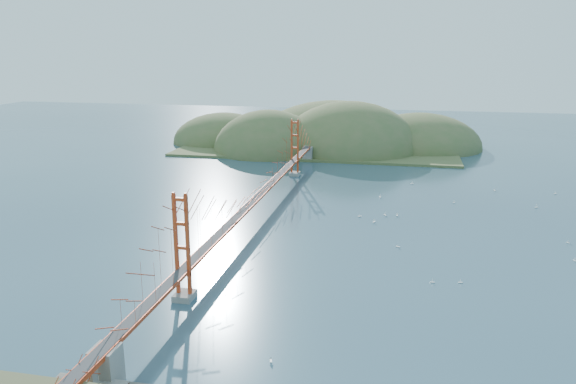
% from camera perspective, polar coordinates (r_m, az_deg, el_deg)
% --- Properties ---
extents(ground, '(320.00, 320.00, 0.00)m').
position_cam_1_polar(ground, '(88.26, -3.13, -2.58)').
color(ground, '#2C4859').
rests_on(ground, ground).
extents(bridge, '(2.20, 94.40, 12.00)m').
position_cam_1_polar(bridge, '(86.62, -3.16, 1.89)').
color(bridge, gray).
rests_on(bridge, ground).
extents(far_headlands, '(84.00, 58.00, 25.00)m').
position_cam_1_polar(far_headlands, '(153.43, 4.32, 4.81)').
color(far_headlands, brown).
rests_on(far_headlands, ground).
extents(sailboat_5, '(0.56, 0.56, 0.61)m').
position_cam_1_polar(sailboat_5, '(79.18, 27.11, -6.17)').
color(sailboat_5, white).
rests_on(sailboat_5, ground).
extents(sailboat_6, '(0.61, 0.61, 0.66)m').
position_cam_1_polar(sailboat_6, '(76.69, 11.11, -5.42)').
color(sailboat_6, white).
rests_on(sailboat_6, ground).
extents(sailboat_0, '(0.61, 0.63, 0.71)m').
position_cam_1_polar(sailboat_0, '(86.53, 8.73, -2.98)').
color(sailboat_0, white).
rests_on(sailboat_0, ground).
extents(sailboat_14, '(0.50, 0.60, 0.69)m').
position_cam_1_polar(sailboat_14, '(90.41, 11.03, -2.31)').
color(sailboat_14, white).
rests_on(sailboat_14, ground).
extents(sailboat_10, '(0.49, 0.51, 0.58)m').
position_cam_1_polar(sailboat_10, '(49.89, -1.75, -16.70)').
color(sailboat_10, white).
rests_on(sailboat_10, ground).
extents(sailboat_16, '(0.68, 0.68, 0.73)m').
position_cam_1_polar(sailboat_16, '(90.31, 9.83, -2.27)').
color(sailboat_16, white).
rests_on(sailboat_16, ground).
extents(sailboat_13, '(0.51, 0.45, 0.58)m').
position_cam_1_polar(sailboat_13, '(67.33, 17.10, -8.72)').
color(sailboat_13, white).
rests_on(sailboat_13, ground).
extents(sailboat_8, '(0.64, 0.64, 0.70)m').
position_cam_1_polar(sailboat_8, '(101.88, 23.91, -1.40)').
color(sailboat_8, white).
rests_on(sailboat_8, ground).
extents(sailboat_15, '(0.61, 0.63, 0.70)m').
position_cam_1_polar(sailboat_15, '(110.85, 20.26, 0.19)').
color(sailboat_15, white).
rests_on(sailboat_15, ground).
extents(sailboat_1, '(0.59, 0.65, 0.73)m').
position_cam_1_polar(sailboat_1, '(100.83, 9.33, -0.46)').
color(sailboat_1, white).
rests_on(sailboat_1, ground).
extents(sailboat_11, '(0.55, 0.55, 0.58)m').
position_cam_1_polar(sailboat_11, '(85.74, 26.57, -4.59)').
color(sailboat_11, white).
rests_on(sailboat_11, ground).
extents(sailboat_4, '(0.57, 0.57, 0.59)m').
position_cam_1_polar(sailboat_4, '(100.17, 16.50, -0.99)').
color(sailboat_4, white).
rests_on(sailboat_4, ground).
extents(sailboat_12, '(0.64, 0.58, 0.73)m').
position_cam_1_polar(sailboat_12, '(111.79, 12.49, 0.87)').
color(sailboat_12, white).
rests_on(sailboat_12, ground).
extents(sailboat_2, '(0.50, 0.41, 0.59)m').
position_cam_1_polar(sailboat_2, '(66.52, 14.45, -8.81)').
color(sailboat_2, white).
rests_on(sailboat_2, ground).
extents(sailboat_9, '(0.62, 0.62, 0.66)m').
position_cam_1_polar(sailboat_9, '(112.82, 25.51, -0.11)').
color(sailboat_9, white).
rests_on(sailboat_9, ground).
extents(sailboat_extra_0, '(0.61, 0.61, 0.68)m').
position_cam_1_polar(sailboat_extra_0, '(89.05, 7.29, -2.42)').
color(sailboat_extra_0, white).
rests_on(sailboat_extra_0, ground).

